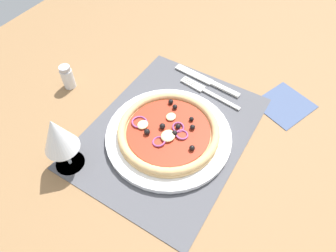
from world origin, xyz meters
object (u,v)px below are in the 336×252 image
plate (169,135)px  knife (206,80)px  wine_glass (57,136)px  fork (207,91)px  napkin (285,105)px  pizza (168,131)px  pepper_shaker (67,77)px

plate → knife: plate is taller
plate → wine_glass: size_ratio=1.96×
fork → napkin: (6.63, -19.17, -0.44)cm
plate → napkin: plate is taller
wine_glass → napkin: wine_glass is taller
pizza → pepper_shaker: pepper_shaker is taller
knife → napkin: size_ratio=1.57×
knife → wine_glass: 42.45cm
napkin → pizza: bearing=140.8°
napkin → pepper_shaker: 57.13cm
fork → wine_glass: bearing=73.0°
napkin → pepper_shaker: size_ratio=1.91×
knife → napkin: 21.47cm
plate → knife: size_ratio=1.45×
pizza → pepper_shaker: bearing=88.0°
pizza → fork: size_ratio=1.30×
knife → wine_glass: wine_glass is taller
fork → pepper_shaker: pepper_shaker is taller
pizza → wine_glass: wine_glass is taller
wine_glass → napkin: bearing=-39.9°
wine_glass → pepper_shaker: bearing=42.8°
fork → pepper_shaker: 36.99cm
plate → wine_glass: bearing=139.0°
napkin → knife: bearing=97.6°
pepper_shaker → plate: bearing=-92.0°
fork → napkin: bearing=-153.7°
pizza → pepper_shaker: (1.10, 31.92, 0.45)cm
wine_glass → plate: bearing=-41.0°
fork → wine_glass: size_ratio=1.21×
pepper_shaker → pizza: bearing=-92.0°
knife → plate: bearing=98.4°
pizza → knife: pizza is taller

